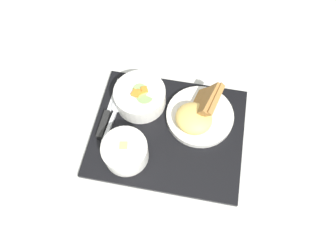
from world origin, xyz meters
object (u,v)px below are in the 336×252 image
bowl_salad (140,96)px  plate_main (199,114)px  spoon (115,113)px  knife (106,119)px  bowl_soup (125,151)px

bowl_salad → plate_main: 0.16m
spoon → bowl_salad: bearing=-47.1°
bowl_salad → spoon: size_ratio=1.02×
knife → spoon: 0.03m
bowl_salad → plate_main: bearing=-10.9°
bowl_salad → bowl_soup: size_ratio=1.22×
bowl_soup → plate_main: plate_main is taller
bowl_soup → bowl_salad: bearing=86.7°
bowl_salad → knife: 0.11m
knife → bowl_salad: bearing=-46.5°
bowl_salad → spoon: bowl_salad is taller
bowl_soup → knife: bowl_soup is taller
bowl_salad → spoon: 0.08m
plate_main → knife: bearing=-171.4°
bowl_salad → knife: size_ratio=0.72×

